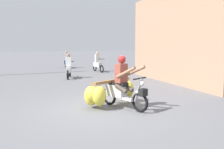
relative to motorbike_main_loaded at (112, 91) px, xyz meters
The scene contains 6 objects.
ground_plane 0.62m from the motorbike_main_loaded, 147.20° to the right, with size 120.00×120.00×0.00m, color slate.
motorbike_main_loaded is the anchor object (origin of this frame).
motorbike_distant_ahead_left 9.42m from the motorbike_main_loaded, 75.73° to the left, with size 0.53×1.61×1.40m.
motorbike_distant_ahead_right 6.57m from the motorbike_main_loaded, 91.35° to the left, with size 0.66×1.58×1.40m.
motorbike_distant_far_ahead 12.46m from the motorbike_main_loaded, 86.69° to the left, with size 0.68×1.57×1.40m.
shopfront_building 7.28m from the motorbike_main_loaded, 28.76° to the left, with size 4.01×7.78×4.49m.
Camera 1 is at (-2.15, -6.46, 1.89)m, focal length 37.99 mm.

